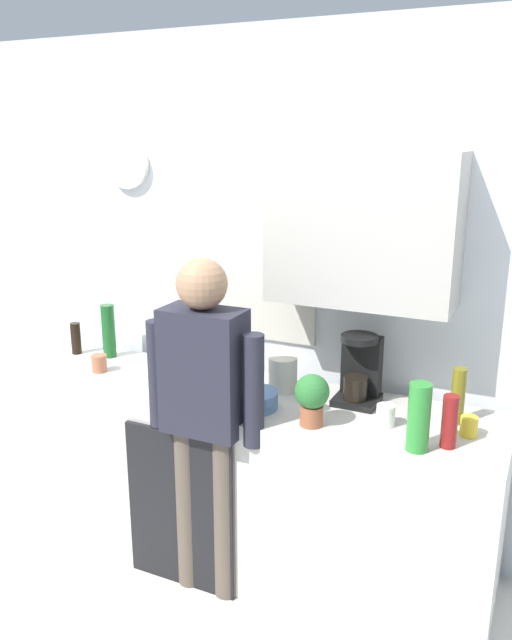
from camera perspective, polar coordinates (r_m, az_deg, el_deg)
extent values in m
plane|color=silver|center=(3.38, -4.16, -22.28)|extent=(8.00, 8.00, 0.00)
cube|color=beige|center=(3.35, -1.74, -13.47)|extent=(2.52, 0.64, 0.89)
cube|color=black|center=(3.18, -6.70, -16.26)|extent=(0.56, 0.02, 0.80)
cube|color=silver|center=(3.40, 1.43, 2.53)|extent=(4.12, 0.10, 2.60)
cube|color=beige|center=(3.39, -1.51, 4.83)|extent=(0.86, 0.02, 0.76)
cube|color=#8CA5C6|center=(3.39, -1.47, 4.85)|extent=(0.80, 0.02, 0.70)
cube|color=#B7B2A8|center=(2.95, 9.42, 7.90)|extent=(0.84, 0.32, 0.68)
cylinder|color=silver|center=(3.67, -11.25, 13.27)|extent=(0.26, 0.03, 0.26)
cube|color=black|center=(3.08, 8.84, -6.94)|extent=(0.20, 0.20, 0.03)
cube|color=black|center=(3.08, 9.29, -3.88)|extent=(0.18, 0.08, 0.28)
cylinder|color=black|center=(3.03, 8.73, -5.92)|extent=(0.11, 0.11, 0.11)
cylinder|color=black|center=(2.98, 9.08, -1.61)|extent=(0.17, 0.17, 0.03)
cylinder|color=black|center=(3.83, -15.55, -1.56)|extent=(0.06, 0.06, 0.18)
cylinder|color=brown|center=(3.29, -5.18, -3.44)|extent=(0.06, 0.06, 0.23)
cylinder|color=#195923|center=(3.71, -12.83, -0.95)|extent=(0.07, 0.07, 0.30)
cylinder|color=#2D8C33|center=(2.64, 14.12, -8.30)|extent=(0.09, 0.09, 0.28)
cylinder|color=maroon|center=(2.71, 16.65, -8.55)|extent=(0.06, 0.06, 0.22)
cylinder|color=olive|center=(2.93, 17.33, -6.39)|extent=(0.06, 0.06, 0.25)
cylinder|color=white|center=(2.86, 11.32, -8.23)|extent=(0.08, 0.08, 0.09)
cylinder|color=#B26647|center=(3.52, -13.61, -3.72)|extent=(0.08, 0.08, 0.09)
cylinder|color=yellow|center=(2.86, 18.21, -8.87)|extent=(0.07, 0.07, 0.08)
cylinder|color=#4C72A5|center=(2.98, -0.18, -7.01)|extent=(0.22, 0.22, 0.08)
cylinder|color=#9E5638|center=(2.82, 4.89, -8.35)|extent=(0.10, 0.10, 0.09)
sphere|color=#2D7233|center=(2.78, 4.95, -6.28)|extent=(0.15, 0.15, 0.15)
cylinder|color=blue|center=(3.42, -5.24, -3.39)|extent=(0.06, 0.06, 0.15)
cone|color=white|center=(3.39, -5.28, -1.96)|extent=(0.02, 0.02, 0.03)
cylinder|color=silver|center=(3.16, 2.37, -4.76)|extent=(0.14, 0.14, 0.17)
cylinder|color=brown|center=(3.19, -5.95, -15.95)|extent=(0.12, 0.12, 0.82)
cylinder|color=brown|center=(3.10, -2.64, -16.85)|extent=(0.12, 0.12, 0.82)
cube|color=#262633|center=(2.83, -4.61, -4.53)|extent=(0.36, 0.20, 0.56)
sphere|color=#A57A59|center=(2.72, -4.79, 3.18)|extent=(0.22, 0.22, 0.22)
cylinder|color=#262633|center=(2.97, -8.62, -4.70)|extent=(0.09, 0.09, 0.50)
cylinder|color=#262633|center=(2.75, -0.21, -6.27)|extent=(0.09, 0.09, 0.50)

